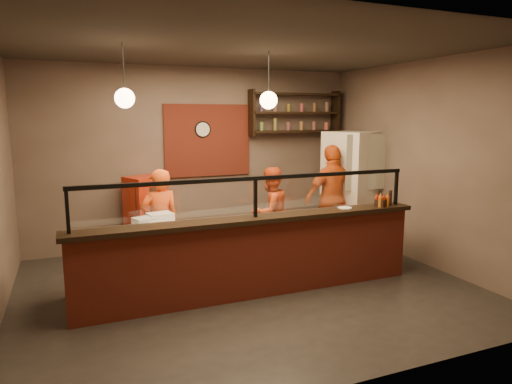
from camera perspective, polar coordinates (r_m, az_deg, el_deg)
name	(u,v)px	position (r m, az deg, el deg)	size (l,w,h in m)	color
floor	(247,287)	(6.43, -1.11, -11.84)	(6.00, 6.00, 0.00)	black
ceiling	(246,47)	(6.06, -1.21, 17.66)	(6.00, 6.00, 0.00)	#342F28
wall_back	(197,157)	(8.40, -7.37, 4.36)	(6.00, 6.00, 0.00)	#6D5950
wall_right	(425,164)	(7.65, 20.32, 3.35)	(5.00, 5.00, 0.00)	#6D5950
wall_front	(357,207)	(3.84, 12.48, -1.81)	(6.00, 6.00, 0.00)	#6D5950
brick_patch	(208,140)	(8.41, -6.03, 6.44)	(1.60, 0.04, 1.30)	maroon
service_counter	(255,259)	(6.00, -0.08, -8.35)	(4.60, 0.25, 1.00)	maroon
counter_ledge	(255,219)	(5.86, -0.08, -3.42)	(4.70, 0.37, 0.06)	black
worktop_cabinet	(242,254)	(6.47, -1.77, -7.73)	(4.60, 0.75, 0.85)	gray
worktop	(242,223)	(6.35, -1.79, -3.85)	(4.60, 0.75, 0.05)	silver
sneeze_guard	(255,193)	(5.80, -0.08, -0.13)	(4.50, 0.05, 0.52)	white
wall_shelving	(295,113)	(8.89, 4.91, 9.84)	(1.84, 0.28, 0.85)	black
wall_clock	(203,129)	(8.36, -6.70, 7.78)	(0.30, 0.30, 0.04)	black
pendant_left	(125,98)	(5.83, -16.10, 11.22)	(0.24, 0.24, 0.77)	black
pendant_right	(269,100)	(6.34, 1.58, 11.41)	(0.24, 0.24, 0.77)	black
cook_left	(160,223)	(6.80, -11.91, -3.84)	(0.58, 0.38, 1.59)	#EA4E16
cook_mid	(270,213)	(7.57, 1.80, -2.59)	(0.74, 0.57, 1.51)	#C53C12
cook_right	(332,198)	(8.07, 9.54, -0.73)	(1.09, 0.45, 1.85)	#D34D13
fridge	(352,188)	(8.54, 11.88, 0.47)	(0.86, 0.80, 2.06)	beige
red_cooler	(146,215)	(8.00, -13.58, -2.85)	(0.57, 0.52, 1.34)	#B0220B
pizza_dough	(205,224)	(6.18, -6.36, -3.97)	(0.57, 0.57, 0.01)	beige
prep_tub_a	(145,223)	(6.10, -13.68, -3.75)	(0.28, 0.23, 0.14)	silver
prep_tub_b	(160,219)	(6.24, -11.89, -3.30)	(0.32, 0.25, 0.16)	white
prep_tub_c	(162,228)	(5.77, -11.70, -4.43)	(0.28, 0.23, 0.14)	silver
rolling_pin	(150,227)	(6.03, -13.13, -4.26)	(0.06, 0.06, 0.36)	yellow
condiment_caddy	(382,203)	(6.78, 15.46, -1.30)	(0.18, 0.14, 0.10)	black
pepper_mill	(390,198)	(6.91, 16.44, -0.67)	(0.05, 0.05, 0.21)	black
small_plate	(345,208)	(6.52, 11.05, -1.96)	(0.19, 0.19, 0.01)	silver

